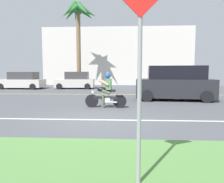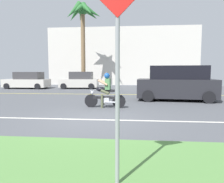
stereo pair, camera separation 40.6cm
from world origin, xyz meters
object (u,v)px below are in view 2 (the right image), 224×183
street_sign (117,61)px  motorcyclist (105,93)px  palm_tree_0 (83,17)px  parked_car_0 (27,81)px  parked_car_1 (80,81)px  suv_nearby (176,84)px

street_sign → motorcyclist: bearing=98.6°
motorcyclist → palm_tree_0: 14.77m
street_sign → parked_car_0: bearing=120.8°
parked_car_0 → palm_tree_0: palm_tree_0 is taller
parked_car_1 → street_sign: size_ratio=1.29×
parked_car_0 → street_sign: bearing=-59.2°
motorcyclist → parked_car_1: (-3.90, 10.82, 0.10)m
suv_nearby → street_sign: 9.91m
parked_car_1 → parked_car_0: bearing=-174.5°
suv_nearby → palm_tree_0: (-7.71, 9.63, 6.43)m
motorcyclist → parked_car_1: parked_car_1 is taller
parked_car_1 → palm_tree_0: size_ratio=0.42×
suv_nearby → street_sign: bearing=-106.4°
parked_car_1 → street_sign: street_sign is taller
motorcyclist → parked_car_1: bearing=109.8°
parked_car_1 → street_sign: 18.08m
street_sign → suv_nearby: bearing=73.6°
parked_car_0 → parked_car_1: (5.18, 0.50, 0.01)m
palm_tree_0 → street_sign: bearing=-75.5°
suv_nearby → parked_car_0: (-12.86, 7.40, -0.20)m
motorcyclist → street_sign: (0.99, -6.56, 1.10)m
motorcyclist → street_sign: size_ratio=0.65×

